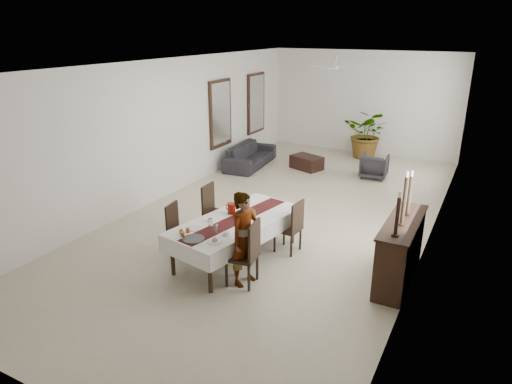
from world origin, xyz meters
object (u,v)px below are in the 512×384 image
object	(u,v)px
dining_table_top	(236,221)
sofa	(250,155)
woman	(245,239)
red_pitcher	(231,208)
sideboard_body	(400,252)

from	to	relation	value
dining_table_top	sofa	world-z (taller)	dining_table_top
woman	sofa	size ratio (longest dim) A/B	0.71
woman	sofa	xyz separation A→B (m)	(-3.05, 5.78, -0.45)
red_pitcher	sofa	world-z (taller)	red_pitcher
woman	sofa	bearing A→B (deg)	40.66
red_pitcher	sofa	xyz separation A→B (m)	(-2.31, 4.94, -0.52)
woman	sideboard_body	xyz separation A→B (m)	(2.14, 1.21, -0.26)
woman	sideboard_body	size ratio (longest dim) A/B	0.91
red_pitcher	sideboard_body	bearing A→B (deg)	7.34
red_pitcher	sideboard_body	world-z (taller)	sideboard_body
red_pitcher	sideboard_body	xyz separation A→B (m)	(2.88, 0.37, -0.33)
red_pitcher	sofa	bearing A→B (deg)	115.07
sideboard_body	woman	bearing A→B (deg)	-150.42
dining_table_top	sideboard_body	xyz separation A→B (m)	(2.67, 0.56, -0.20)
dining_table_top	red_pitcher	xyz separation A→B (m)	(-0.21, 0.19, 0.13)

